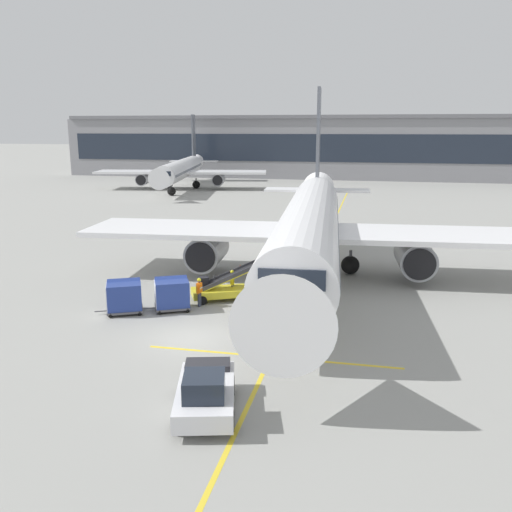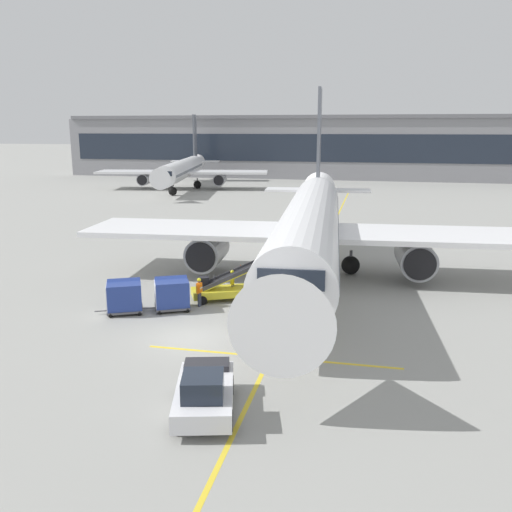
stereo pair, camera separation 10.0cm
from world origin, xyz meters
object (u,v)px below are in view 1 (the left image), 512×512
(baggage_cart_lead, at_px, (172,293))
(pushback_tug, at_px, (206,392))
(ground_crew_by_loader, at_px, (199,290))
(safety_cone_engine_keepout, at_px, (240,269))
(distant_airplane, at_px, (181,170))
(parked_airplane, at_px, (309,226))
(belt_loader, at_px, (224,286))
(baggage_cart_second, at_px, (124,296))
(ground_crew_by_carts, at_px, (232,282))
(safety_cone_wingtip, at_px, (214,285))

(baggage_cart_lead, relative_size, pushback_tug, 0.59)
(baggage_cart_lead, distance_m, pushback_tug, 12.29)
(ground_crew_by_loader, relative_size, safety_cone_engine_keepout, 2.64)
(baggage_cart_lead, height_order, distant_airplane, distant_airplane)
(ground_crew_by_loader, height_order, distant_airplane, distant_airplane)
(parked_airplane, distance_m, ground_crew_by_loader, 10.32)
(belt_loader, bearing_deg, parked_airplane, 56.53)
(baggage_cart_second, height_order, safety_cone_engine_keepout, baggage_cart_second)
(baggage_cart_lead, height_order, baggage_cart_second, same)
(parked_airplane, height_order, distant_airplane, parked_airplane)
(pushback_tug, distance_m, ground_crew_by_carts, 14.37)
(belt_loader, height_order, ground_crew_by_carts, belt_loader)
(belt_loader, height_order, distant_airplane, distant_airplane)
(pushback_tug, distance_m, safety_cone_engine_keepout, 20.13)
(parked_airplane, distance_m, baggage_cart_second, 14.19)
(pushback_tug, xyz_separation_m, distant_airplane, (-26.99, 72.66, 2.48))
(parked_airplane, bearing_deg, baggage_cart_second, -132.17)
(safety_cone_engine_keepout, bearing_deg, baggage_cart_second, -114.06)
(baggage_cart_lead, distance_m, ground_crew_by_carts, 4.20)
(belt_loader, bearing_deg, safety_cone_engine_keepout, 94.59)
(belt_loader, relative_size, baggage_cart_lead, 1.93)
(parked_airplane, relative_size, safety_cone_engine_keepout, 64.12)
(ground_crew_by_carts, relative_size, safety_cone_wingtip, 2.36)
(baggage_cart_lead, relative_size, safety_cone_wingtip, 3.78)
(safety_cone_wingtip, bearing_deg, distant_airplane, 111.66)
(safety_cone_wingtip, bearing_deg, baggage_cart_second, -124.48)
(safety_cone_wingtip, bearing_deg, parked_airplane, 41.07)
(baggage_cart_lead, relative_size, ground_crew_by_carts, 1.60)
(pushback_tug, distance_m, safety_cone_wingtip, 15.92)
(ground_crew_by_loader, distance_m, distant_airplane, 64.93)
(baggage_cart_lead, bearing_deg, distant_airplane, 109.24)
(safety_cone_engine_keepout, relative_size, safety_cone_wingtip, 0.89)
(ground_crew_by_loader, bearing_deg, belt_loader, 56.41)
(pushback_tug, relative_size, distant_airplane, 0.13)
(pushback_tug, xyz_separation_m, safety_cone_wingtip, (-4.23, 15.34, -0.47))
(safety_cone_engine_keepout, bearing_deg, pushback_tug, -79.86)
(baggage_cart_second, xyz_separation_m, ground_crew_by_loader, (3.85, 2.01, -0.00))
(baggage_cart_second, height_order, ground_crew_by_loader, baggage_cart_second)
(parked_airplane, xyz_separation_m, pushback_tug, (-1.40, -20.25, -2.83))
(baggage_cart_second, bearing_deg, distant_airplane, 106.88)
(belt_loader, xyz_separation_m, safety_cone_engine_keepout, (-0.50, 6.27, -0.51))
(baggage_cart_second, xyz_separation_m, ground_crew_by_carts, (5.30, 4.20, -0.00))
(baggage_cart_lead, relative_size, baggage_cart_second, 1.00)
(pushback_tug, relative_size, safety_cone_wingtip, 6.45)
(parked_airplane, bearing_deg, distant_airplane, 118.45)
(ground_crew_by_loader, bearing_deg, pushback_tug, -71.01)
(baggage_cart_second, xyz_separation_m, safety_cone_engine_keepout, (4.42, 9.89, -0.68))
(ground_crew_by_carts, bearing_deg, baggage_cart_second, -141.61)
(safety_cone_engine_keepout, xyz_separation_m, safety_cone_wingtip, (-0.69, -4.47, 0.04))
(parked_airplane, bearing_deg, baggage_cart_lead, -126.62)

